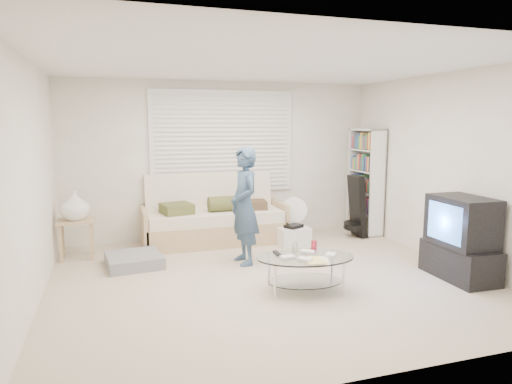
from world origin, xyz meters
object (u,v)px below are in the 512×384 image
object	(u,v)px
coffee_table	(305,263)
futon_sofa	(214,220)
tv_unit	(461,239)
bookshelf	(365,181)

from	to	relation	value
coffee_table	futon_sofa	bearing A→B (deg)	101.86
tv_unit	coffee_table	world-z (taller)	tv_unit
futon_sofa	coffee_table	xyz separation A→B (m)	(0.50, -2.38, -0.02)
futon_sofa	coffee_table	size ratio (longest dim) A/B	1.85
bookshelf	tv_unit	bearing A→B (deg)	-93.02
futon_sofa	bookshelf	bearing A→B (deg)	-3.55
futon_sofa	tv_unit	xyz separation A→B (m)	(2.44, -2.54, 0.13)
futon_sofa	tv_unit	world-z (taller)	futon_sofa
tv_unit	coffee_table	bearing A→B (deg)	175.44
futon_sofa	bookshelf	size ratio (longest dim) A/B	1.24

